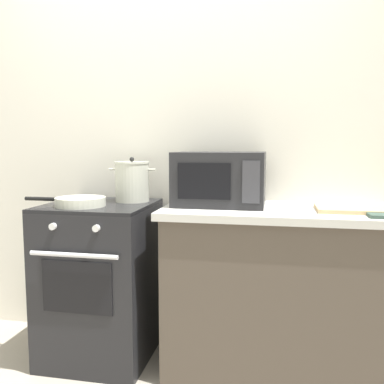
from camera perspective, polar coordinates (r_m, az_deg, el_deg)
back_wall at (r=2.64m, az=3.69°, el=6.23°), size 4.40×0.10×2.50m
lower_cabinet_right at (r=2.43m, az=16.98°, el=-13.58°), size 1.64×0.56×0.88m
countertop_right at (r=2.31m, az=17.35°, el=-2.79°), size 1.70×0.60×0.04m
stove at (r=2.59m, az=-12.33°, el=-11.68°), size 0.60×0.64×0.92m
stock_pot at (r=2.53m, az=-8.17°, el=1.43°), size 0.29×0.21×0.27m
frying_pan at (r=2.40m, az=-15.10°, el=-1.28°), size 0.48×0.28×0.05m
microwave at (r=2.36m, az=3.83°, el=1.82°), size 0.50×0.37×0.30m
cutting_board at (r=2.31m, az=21.03°, el=-2.19°), size 0.36×0.26×0.02m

